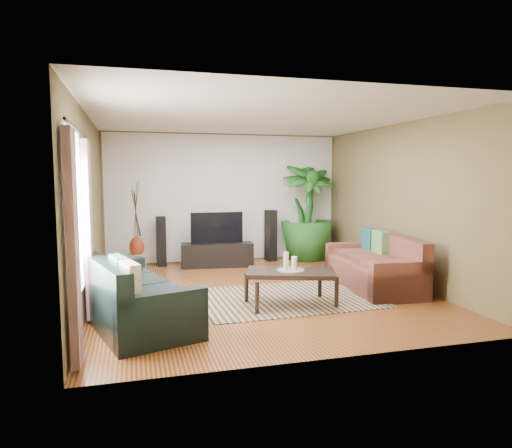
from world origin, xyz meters
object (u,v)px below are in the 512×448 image
object	(u,v)px
speaker_right	(271,235)
sofa_left	(132,287)
pedestal	(137,262)
sofa_right	(373,262)
tv_stand	(217,255)
side_table	(111,275)
speaker_left	(161,241)
coffee_table	(291,288)
vase	(137,247)
potted_plant	(307,212)
television	(217,228)

from	to	relation	value
speaker_right	sofa_left	bearing A→B (deg)	-143.11
pedestal	sofa_right	bearing A→B (deg)	-33.31
speaker_right	sofa_right	bearing A→B (deg)	-85.02
tv_stand	side_table	size ratio (longest dim) A/B	2.63
speaker_left	side_table	distance (m)	2.15
coffee_table	vase	bearing A→B (deg)	142.19
sofa_right	coffee_table	size ratio (longest dim) A/B	1.67
potted_plant	side_table	bearing A→B (deg)	-154.76
coffee_table	tv_stand	bearing A→B (deg)	117.89
sofa_left	vase	bearing A→B (deg)	-18.46
television	potted_plant	size ratio (longest dim) A/B	0.50
potted_plant	vase	world-z (taller)	potted_plant
sofa_left	television	size ratio (longest dim) A/B	2.20
speaker_left	side_table	xyz separation A→B (m)	(-0.89, -1.94, -0.23)
sofa_left	coffee_table	world-z (taller)	sofa_left
sofa_left	tv_stand	size ratio (longest dim) A/B	1.61
vase	coffee_table	bearing A→B (deg)	-56.32
television	potted_plant	xyz separation A→B (m)	(2.04, 0.29, 0.26)
coffee_table	potted_plant	bearing A→B (deg)	83.53
tv_stand	speaker_right	xyz separation A→B (m)	(1.23, 0.36, 0.31)
television	tv_stand	bearing A→B (deg)	-90.00
speaker_right	pedestal	distance (m)	2.83
sofa_left	pedestal	distance (m)	3.22
sofa_left	vase	world-z (taller)	sofa_left
pedestal	vase	world-z (taller)	vase
tv_stand	sofa_right	bearing A→B (deg)	-40.79
speaker_right	pedestal	bearing A→B (deg)	172.22
sofa_right	television	distance (m)	3.22
sofa_right	potted_plant	xyz separation A→B (m)	(-0.10, 2.66, 0.62)
sofa_left	vase	xyz separation A→B (m)	(0.09, 3.20, 0.03)
pedestal	vase	xyz separation A→B (m)	(0.00, 0.00, 0.30)
potted_plant	sofa_right	bearing A→B (deg)	-87.79
coffee_table	tv_stand	size ratio (longest dim) A/B	0.85
coffee_table	side_table	bearing A→B (deg)	168.53
television	pedestal	bearing A→B (deg)	178.03
sofa_left	sofa_right	bearing A→B (deg)	-95.29
vase	side_table	distance (m)	1.72
coffee_table	pedestal	size ratio (longest dim) A/B	3.90
sofa_left	potted_plant	size ratio (longest dim) A/B	1.11
sofa_left	speaker_left	xyz separation A→B (m)	(0.57, 3.49, 0.08)
vase	tv_stand	bearing A→B (deg)	-2.70
sofa_left	pedestal	world-z (taller)	sofa_left
speaker_left	sofa_right	bearing A→B (deg)	-43.02
sofa_left	speaker_right	distance (m)	4.52
potted_plant	tv_stand	bearing A→B (deg)	-171.48
speaker_right	pedestal	world-z (taller)	speaker_right
speaker_left	pedestal	world-z (taller)	speaker_left
speaker_left	side_table	world-z (taller)	speaker_left
side_table	sofa_right	bearing A→B (deg)	-10.65
tv_stand	potted_plant	world-z (taller)	potted_plant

